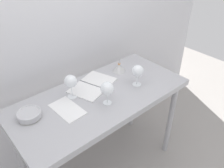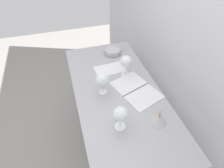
{
  "view_description": "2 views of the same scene",
  "coord_description": "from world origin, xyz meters",
  "px_view_note": "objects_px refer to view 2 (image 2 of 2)",
  "views": [
    {
      "loc": [
        -0.87,
        -1.14,
        1.97
      ],
      "look_at": [
        0.08,
        -0.05,
        0.99
      ],
      "focal_mm": 37.07,
      "sensor_mm": 36.0,
      "label": 1
    },
    {
      "loc": [
        0.97,
        -0.34,
        1.93
      ],
      "look_at": [
        -0.05,
        -0.04,
        0.94
      ],
      "focal_mm": 30.1,
      "sensor_mm": 36.0,
      "label": 2
    }
  ],
  "objects_px": {
    "wine_glass_near_center": "(102,80)",
    "wine_glass_far_left": "(126,62)",
    "tasting_bowl": "(112,51)",
    "open_notebook": "(136,90)",
    "tasting_sheet_upper": "(110,69)",
    "wine_glass_near_right": "(121,114)",
    "decanter_funnel": "(159,118)"
  },
  "relations": [
    {
      "from": "tasting_bowl",
      "to": "decanter_funnel",
      "type": "height_order",
      "value": "decanter_funnel"
    },
    {
      "from": "wine_glass_near_center",
      "to": "open_notebook",
      "type": "distance_m",
      "value": 0.29
    },
    {
      "from": "open_notebook",
      "to": "tasting_bowl",
      "type": "height_order",
      "value": "tasting_bowl"
    },
    {
      "from": "wine_glass_near_center",
      "to": "tasting_bowl",
      "type": "bearing_deg",
      "value": 155.71
    },
    {
      "from": "wine_glass_near_right",
      "to": "wine_glass_far_left",
      "type": "xyz_separation_m",
      "value": [
        -0.49,
        0.21,
        0.01
      ]
    },
    {
      "from": "tasting_bowl",
      "to": "open_notebook",
      "type": "bearing_deg",
      "value": 2.76
    },
    {
      "from": "tasting_bowl",
      "to": "decanter_funnel",
      "type": "xyz_separation_m",
      "value": [
        0.87,
        0.06,
        0.01
      ]
    },
    {
      "from": "wine_glass_near_center",
      "to": "open_notebook",
      "type": "height_order",
      "value": "wine_glass_near_center"
    },
    {
      "from": "open_notebook",
      "to": "tasting_bowl",
      "type": "relative_size",
      "value": 2.67
    },
    {
      "from": "wine_glass_far_left",
      "to": "tasting_sheet_upper",
      "type": "distance_m",
      "value": 0.2
    },
    {
      "from": "wine_glass_far_left",
      "to": "tasting_sheet_upper",
      "type": "relative_size",
      "value": 0.7
    },
    {
      "from": "wine_glass_near_right",
      "to": "decanter_funnel",
      "type": "bearing_deg",
      "value": 82.37
    },
    {
      "from": "wine_glass_near_center",
      "to": "tasting_sheet_upper",
      "type": "distance_m",
      "value": 0.32
    },
    {
      "from": "open_notebook",
      "to": "tasting_sheet_upper",
      "type": "bearing_deg",
      "value": -178.29
    },
    {
      "from": "open_notebook",
      "to": "wine_glass_near_center",
      "type": "bearing_deg",
      "value": -121.22
    },
    {
      "from": "tasting_sheet_upper",
      "to": "tasting_bowl",
      "type": "distance_m",
      "value": 0.26
    },
    {
      "from": "wine_glass_near_center",
      "to": "tasting_bowl",
      "type": "height_order",
      "value": "wine_glass_near_center"
    },
    {
      "from": "wine_glass_far_left",
      "to": "decanter_funnel",
      "type": "xyz_separation_m",
      "value": [
        0.52,
        0.05,
        -0.1
      ]
    },
    {
      "from": "wine_glass_near_center",
      "to": "wine_glass_far_left",
      "type": "bearing_deg",
      "value": 122.65
    },
    {
      "from": "tasting_sheet_upper",
      "to": "tasting_bowl",
      "type": "bearing_deg",
      "value": 155.41
    },
    {
      "from": "wine_glass_near_right",
      "to": "wine_glass_far_left",
      "type": "height_order",
      "value": "wine_glass_far_left"
    },
    {
      "from": "wine_glass_near_center",
      "to": "wine_glass_near_right",
      "type": "bearing_deg",
      "value": 4.58
    },
    {
      "from": "wine_glass_near_right",
      "to": "tasting_bowl",
      "type": "height_order",
      "value": "wine_glass_near_right"
    },
    {
      "from": "tasting_sheet_upper",
      "to": "wine_glass_near_right",
      "type": "bearing_deg",
      "value": -13.39
    },
    {
      "from": "wine_glass_near_right",
      "to": "tasting_bowl",
      "type": "relative_size",
      "value": 1.09
    },
    {
      "from": "open_notebook",
      "to": "tasting_bowl",
      "type": "distance_m",
      "value": 0.55
    },
    {
      "from": "wine_glass_near_center",
      "to": "tasting_bowl",
      "type": "xyz_separation_m",
      "value": [
        -0.5,
        0.23,
        -0.1
      ]
    },
    {
      "from": "wine_glass_near_right",
      "to": "tasting_sheet_upper",
      "type": "relative_size",
      "value": 0.67
    },
    {
      "from": "wine_glass_near_center",
      "to": "wine_glass_far_left",
      "type": "relative_size",
      "value": 0.96
    },
    {
      "from": "wine_glass_near_center",
      "to": "open_notebook",
      "type": "relative_size",
      "value": 0.41
    },
    {
      "from": "tasting_sheet_upper",
      "to": "tasting_bowl",
      "type": "height_order",
      "value": "tasting_bowl"
    },
    {
      "from": "open_notebook",
      "to": "wine_glass_far_left",
      "type": "bearing_deg",
      "value": 165.5
    }
  ]
}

